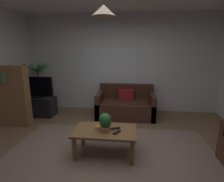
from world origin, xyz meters
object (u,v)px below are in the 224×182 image
(coffee_table, at_px, (105,134))
(tv_stand, at_px, (38,106))
(tv, at_px, (36,87))
(remote_on_table_1, at_px, (117,132))
(potted_palm_corner, at_px, (39,87))
(potted_plant_on_table, at_px, (105,122))
(pendant_lamp, at_px, (104,11))
(book_on_table_0, at_px, (100,127))
(couch_under_window, at_px, (126,106))
(bookshelf_corner, at_px, (13,96))
(remote_on_table_0, at_px, (115,128))

(coffee_table, distance_m, tv_stand, 2.64)
(tv, bearing_deg, remote_on_table_1, -36.00)
(remote_on_table_1, bearing_deg, coffee_table, -171.22)
(tv_stand, relative_size, potted_palm_corner, 0.62)
(potted_plant_on_table, xyz_separation_m, pendant_lamp, (-0.01, 0.04, 1.67))
(book_on_table_0, bearing_deg, couch_under_window, 78.38)
(potted_plant_on_table, bearing_deg, tv, 142.39)
(couch_under_window, bearing_deg, bookshelf_corner, -160.27)
(tv, bearing_deg, potted_palm_corner, 111.49)
(remote_on_table_1, distance_m, potted_palm_corner, 3.28)
(couch_under_window, height_order, bookshelf_corner, bookshelf_corner)
(potted_plant_on_table, bearing_deg, couch_under_window, 82.14)
(potted_plant_on_table, bearing_deg, book_on_table_0, 136.65)
(potted_palm_corner, bearing_deg, pendant_lamp, -42.07)
(remote_on_table_1, xyz_separation_m, bookshelf_corner, (-2.48, 1.02, 0.26))
(tv, relative_size, pendant_lamp, 1.68)
(couch_under_window, distance_m, tv_stand, 2.37)
(coffee_table, relative_size, remote_on_table_0, 6.41)
(potted_palm_corner, bearing_deg, book_on_table_0, -42.36)
(coffee_table, distance_m, pendant_lamp, 1.90)
(coffee_table, relative_size, tv, 1.11)
(coffee_table, height_order, remote_on_table_1, remote_on_table_1)
(couch_under_window, bearing_deg, remote_on_table_1, -91.95)
(book_on_table_0, height_order, potted_palm_corner, potted_palm_corner)
(book_on_table_0, height_order, pendant_lamp, pendant_lamp)
(potted_plant_on_table, relative_size, tv_stand, 0.34)
(remote_on_table_0, bearing_deg, potted_palm_corner, 23.93)
(book_on_table_0, xyz_separation_m, pendant_lamp, (0.09, -0.07, 1.81))
(couch_under_window, distance_m, coffee_table, 1.87)
(tv, relative_size, bookshelf_corner, 0.66)
(couch_under_window, height_order, potted_palm_corner, potted_palm_corner)
(coffee_table, relative_size, bookshelf_corner, 0.73)
(pendant_lamp, bearing_deg, remote_on_table_1, -22.34)
(couch_under_window, bearing_deg, tv, -173.55)
(tv, xyz_separation_m, bookshelf_corner, (-0.19, -0.65, -0.08))
(remote_on_table_1, relative_size, tv, 0.17)
(book_on_table_0, height_order, remote_on_table_0, book_on_table_0)
(coffee_table, bearing_deg, potted_plant_on_table, -71.03)
(book_on_table_0, xyz_separation_m, tv, (-1.99, 1.52, 0.34))
(remote_on_table_1, relative_size, pendant_lamp, 0.29)
(pendant_lamp, bearing_deg, potted_plant_on_table, -71.03)
(coffee_table, height_order, book_on_table_0, book_on_table_0)
(tv_stand, xyz_separation_m, potted_palm_corner, (-0.18, 0.45, 0.46))
(remote_on_table_0, xyz_separation_m, potted_palm_corner, (-2.44, 1.99, 0.26))
(potted_plant_on_table, bearing_deg, remote_on_table_0, 30.82)
(potted_palm_corner, xyz_separation_m, bookshelf_corner, (-0.00, -1.11, 0.01))
(couch_under_window, bearing_deg, potted_palm_corner, 175.46)
(couch_under_window, distance_m, potted_plant_on_table, 1.93)
(tv, bearing_deg, tv_stand, 90.00)
(tv, bearing_deg, book_on_table_0, -37.27)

